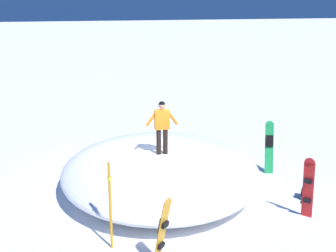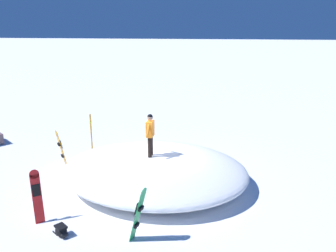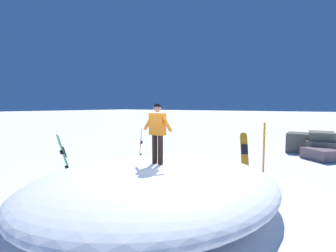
{
  "view_description": "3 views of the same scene",
  "coord_description": "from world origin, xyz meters",
  "px_view_note": "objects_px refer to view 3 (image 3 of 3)",
  "views": [
    {
      "loc": [
        12.04,
        -2.48,
        5.43
      ],
      "look_at": [
        0.69,
        0.67,
        2.03
      ],
      "focal_mm": 46.14,
      "sensor_mm": 36.0,
      "label": 1
    },
    {
      "loc": [
        -1.9,
        12.59,
        5.82
      ],
      "look_at": [
        -0.26,
        0.01,
        2.09
      ],
      "focal_mm": 37.72,
      "sensor_mm": 36.0,
      "label": 2
    },
    {
      "loc": [
        -4.95,
        -3.42,
        2.62
      ],
      "look_at": [
        0.29,
        0.23,
        2.1
      ],
      "focal_mm": 27.08,
      "sensor_mm": 36.0,
      "label": 3
    }
  ],
  "objects_px": {
    "snowboarder_standing": "(157,128)",
    "snowboard_secondary_upright": "(64,157)",
    "snowboard_primary_upright": "(244,154)",
    "snowboard_tertiary_upright": "(141,146)",
    "trail_marker_pole": "(264,154)",
    "backpack_near": "(113,165)"
  },
  "relations": [
    {
      "from": "snowboarder_standing",
      "to": "snowboard_tertiary_upright",
      "type": "relative_size",
      "value": 0.95
    },
    {
      "from": "trail_marker_pole",
      "to": "snowboard_tertiary_upright",
      "type": "bearing_deg",
      "value": 90.81
    },
    {
      "from": "snowboarder_standing",
      "to": "backpack_near",
      "type": "height_order",
      "value": "snowboarder_standing"
    },
    {
      "from": "snowboard_primary_upright",
      "to": "snowboard_tertiary_upright",
      "type": "bearing_deg",
      "value": 104.52
    },
    {
      "from": "snowboarder_standing",
      "to": "snowboard_tertiary_upright",
      "type": "bearing_deg",
      "value": 47.14
    },
    {
      "from": "backpack_near",
      "to": "trail_marker_pole",
      "type": "height_order",
      "value": "trail_marker_pole"
    },
    {
      "from": "snowboard_primary_upright",
      "to": "backpack_near",
      "type": "height_order",
      "value": "snowboard_primary_upright"
    },
    {
      "from": "snowboard_primary_upright",
      "to": "trail_marker_pole",
      "type": "relative_size",
      "value": 0.78
    },
    {
      "from": "snowboard_primary_upright",
      "to": "snowboard_secondary_upright",
      "type": "relative_size",
      "value": 0.96
    },
    {
      "from": "snowboarder_standing",
      "to": "snowboard_secondary_upright",
      "type": "bearing_deg",
      "value": 95.06
    },
    {
      "from": "snowboard_tertiary_upright",
      "to": "trail_marker_pole",
      "type": "xyz_separation_m",
      "value": [
        0.07,
        -5.08,
        0.22
      ]
    },
    {
      "from": "snowboarder_standing",
      "to": "snowboard_tertiary_upright",
      "type": "xyz_separation_m",
      "value": [
        2.88,
        3.11,
        -1.15
      ]
    },
    {
      "from": "snowboard_primary_upright",
      "to": "backpack_near",
      "type": "xyz_separation_m",
      "value": [
        -2.06,
        4.79,
        -0.66
      ]
    },
    {
      "from": "snowboarder_standing",
      "to": "backpack_near",
      "type": "distance_m",
      "value": 4.6
    },
    {
      "from": "snowboard_secondary_upright",
      "to": "trail_marker_pole",
      "type": "height_order",
      "value": "trail_marker_pole"
    },
    {
      "from": "snowboard_primary_upright",
      "to": "snowboard_tertiary_upright",
      "type": "distance_m",
      "value": 4.28
    },
    {
      "from": "snowboard_secondary_upright",
      "to": "snowboard_tertiary_upright",
      "type": "bearing_deg",
      "value": -10.95
    },
    {
      "from": "snowboard_secondary_upright",
      "to": "snowboard_tertiary_upright",
      "type": "relative_size",
      "value": 1.0
    },
    {
      "from": "snowboarder_standing",
      "to": "snowboard_primary_upright",
      "type": "height_order",
      "value": "snowboarder_standing"
    },
    {
      "from": "snowboarder_standing",
      "to": "snowboard_primary_upright",
      "type": "bearing_deg",
      "value": -14.65
    },
    {
      "from": "snowboard_primary_upright",
      "to": "snowboard_secondary_upright",
      "type": "height_order",
      "value": "snowboard_secondary_upright"
    },
    {
      "from": "snowboard_primary_upright",
      "to": "snowboard_tertiary_upright",
      "type": "relative_size",
      "value": 0.96
    }
  ]
}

